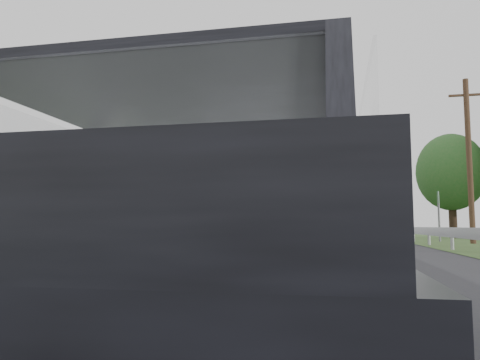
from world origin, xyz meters
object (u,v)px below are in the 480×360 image
at_px(subject_car, 199,235).
at_px(utility_pole, 469,160).
at_px(cat, 248,180).
at_px(other_car, 336,228).
at_px(highway_sign, 439,216).

height_order(subject_car, utility_pole, utility_pole).
xyz_separation_m(cat, other_car, (0.47, 23.67, -0.44)).
distance_m(cat, utility_pole, 20.60).
bearing_deg(highway_sign, subject_car, -93.02).
bearing_deg(utility_pole, cat, -108.40).
bearing_deg(cat, highway_sign, 81.64).
xyz_separation_m(other_car, utility_pole, (5.98, -4.29, 3.09)).
bearing_deg(cat, subject_car, -99.46).
distance_m(subject_car, cat, 0.73).
relative_size(subject_car, other_car, 1.00).
relative_size(cat, utility_pole, 0.09).
bearing_deg(subject_car, other_car, 88.49).
bearing_deg(other_car, cat, -81.88).
height_order(cat, utility_pole, utility_pole).
bearing_deg(cat, utility_pole, 77.45).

